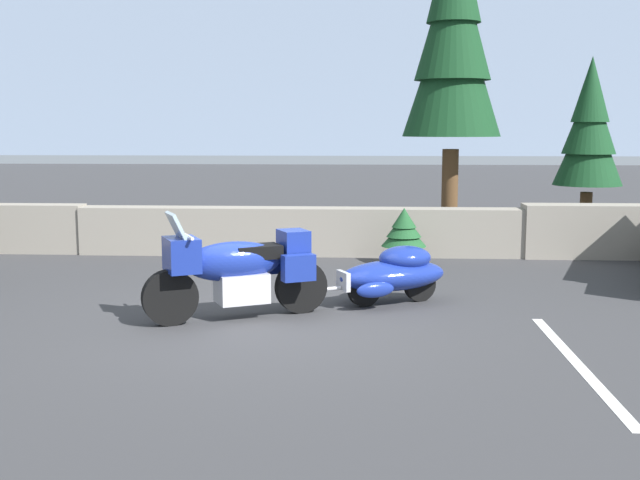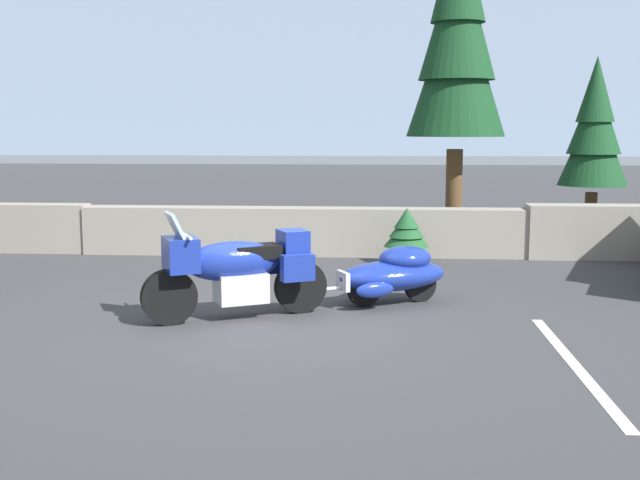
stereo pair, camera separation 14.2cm
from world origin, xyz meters
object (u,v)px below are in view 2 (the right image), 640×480
(touring_motorcycle, at_px, (236,268))
(pine_tree_secondary, at_px, (595,128))
(pine_tree_tall, at_px, (458,34))
(car_shaped_trailer, at_px, (393,273))

(touring_motorcycle, xyz_separation_m, pine_tree_secondary, (5.86, 6.27, 1.66))
(pine_tree_tall, relative_size, pine_tree_secondary, 1.78)
(car_shaped_trailer, xyz_separation_m, pine_tree_tall, (1.31, 5.43, 3.67))
(touring_motorcycle, relative_size, car_shaped_trailer, 1.00)
(car_shaped_trailer, distance_m, pine_tree_secondary, 6.89)
(touring_motorcycle, bearing_deg, pine_tree_tall, 63.12)
(pine_tree_tall, bearing_deg, car_shaped_trailer, -103.51)
(pine_tree_tall, distance_m, pine_tree_secondary, 3.19)
(pine_tree_tall, height_order, pine_tree_secondary, pine_tree_tall)
(car_shaped_trailer, bearing_deg, pine_tree_secondary, 53.57)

